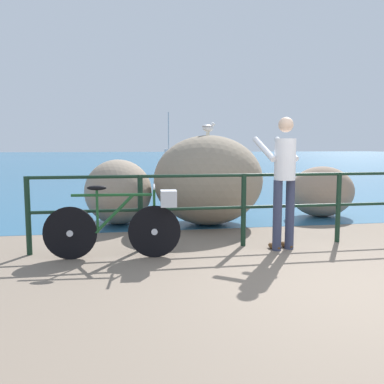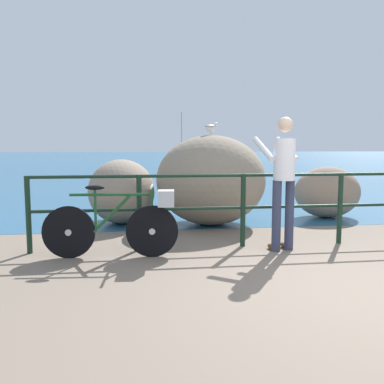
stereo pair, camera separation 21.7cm
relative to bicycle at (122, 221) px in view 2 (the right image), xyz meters
name	(u,v)px [view 2 (the right image)]	position (x,y,z in m)	size (l,w,h in m)	color
ground_plane	(175,171)	(2.37, 18.35, -0.51)	(120.00, 120.00, 0.10)	#756656
sea_surface	(154,157)	(2.37, 46.59, -0.46)	(120.00, 90.00, 0.01)	#285B7F
promenade_railing	(293,200)	(2.37, 0.36, 0.17)	(7.24, 0.07, 1.02)	black
bicycle	(122,221)	(0.00, 0.00, 0.00)	(1.70, 0.48, 0.92)	black
person_at_railing	(283,177)	(2.12, 0.08, 0.53)	(0.54, 0.67, 1.78)	#333851
breakwater_boulder_main	(211,180)	(1.50, 2.03, 0.33)	(1.95, 1.75, 1.59)	gray
breakwater_boulder_left	(122,191)	(-0.09, 2.39, 0.12)	(1.20, 1.56, 1.16)	gray
breakwater_boulder_right	(327,192)	(3.90, 2.45, 0.03)	(1.30, 1.00, 1.00)	gray
seagull	(211,127)	(1.51, 2.12, 1.27)	(0.32, 0.25, 0.23)	gold
sailboat	(181,155)	(4.95, 38.39, -0.04)	(1.57, 4.47, 4.90)	white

